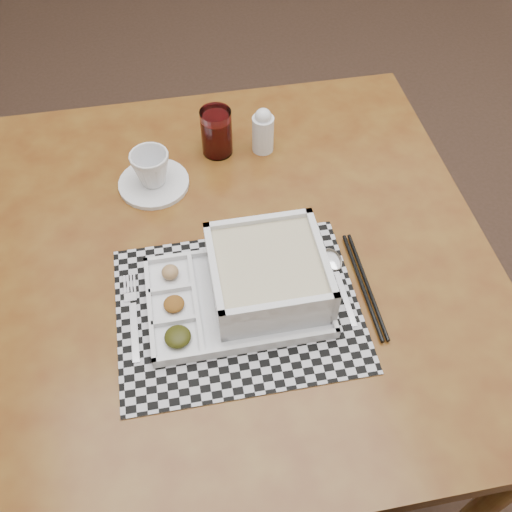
{
  "coord_description": "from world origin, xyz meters",
  "views": [
    {
      "loc": [
        -0.79,
        -1.32,
        1.62
      ],
      "look_at": [
        -0.61,
        -0.72,
        0.82
      ],
      "focal_mm": 40.0,
      "sensor_mm": 36.0,
      "label": 1
    }
  ],
  "objects_px": {
    "dining_table": "(230,276)",
    "creamer_bottle": "(263,131)",
    "cup": "(151,168)",
    "juice_glass": "(217,133)",
    "serving_tray": "(260,280)"
  },
  "relations": [
    {
      "from": "dining_table",
      "to": "juice_glass",
      "type": "distance_m",
      "value": 0.32
    },
    {
      "from": "serving_tray",
      "to": "juice_glass",
      "type": "height_order",
      "value": "juice_glass"
    },
    {
      "from": "serving_tray",
      "to": "cup",
      "type": "relative_size",
      "value": 4.2
    },
    {
      "from": "dining_table",
      "to": "creamer_bottle",
      "type": "xyz_separation_m",
      "value": [
        0.15,
        0.27,
        0.13
      ]
    },
    {
      "from": "dining_table",
      "to": "serving_tray",
      "type": "xyz_separation_m",
      "value": [
        0.03,
        -0.11,
        0.12
      ]
    },
    {
      "from": "serving_tray",
      "to": "creamer_bottle",
      "type": "bearing_deg",
      "value": 71.95
    },
    {
      "from": "cup",
      "to": "creamer_bottle",
      "type": "bearing_deg",
      "value": -10.53
    },
    {
      "from": "dining_table",
      "to": "creamer_bottle",
      "type": "relative_size",
      "value": 10.27
    },
    {
      "from": "serving_tray",
      "to": "juice_glass",
      "type": "xyz_separation_m",
      "value": [
        0.02,
        0.4,
        0.01
      ]
    },
    {
      "from": "serving_tray",
      "to": "cup",
      "type": "height_order",
      "value": "serving_tray"
    },
    {
      "from": "juice_glass",
      "to": "dining_table",
      "type": "bearing_deg",
      "value": -100.31
    },
    {
      "from": "juice_glass",
      "to": "creamer_bottle",
      "type": "bearing_deg",
      "value": -12.75
    },
    {
      "from": "creamer_bottle",
      "to": "dining_table",
      "type": "bearing_deg",
      "value": -119.68
    },
    {
      "from": "dining_table",
      "to": "serving_tray",
      "type": "distance_m",
      "value": 0.16
    },
    {
      "from": "cup",
      "to": "juice_glass",
      "type": "relative_size",
      "value": 0.75
    }
  ]
}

